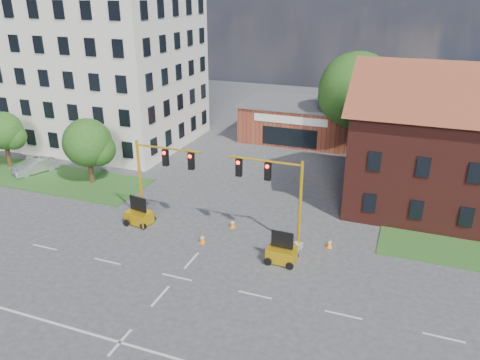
{
  "coord_description": "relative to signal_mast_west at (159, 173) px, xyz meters",
  "views": [
    {
      "loc": [
        11.99,
        -21.0,
        16.25
      ],
      "look_at": [
        0.32,
        10.0,
        2.55
      ],
      "focal_mm": 35.0,
      "sensor_mm": 36.0,
      "label": 1
    }
  ],
  "objects": [
    {
      "name": "trailer_west",
      "position": [
        -1.46,
        -0.8,
        -3.27
      ],
      "size": [
        2.01,
        1.5,
        2.09
      ],
      "rotation": [
        0.0,
        0.0,
        -0.16
      ],
      "color": "gold",
      "rests_on": "ground"
    },
    {
      "name": "grass_verge_nw",
      "position": [
        -15.64,
        4.0,
        -3.88
      ],
      "size": [
        22.0,
        6.0,
        0.08
      ],
      "primitive_type": "cube",
      "color": "#275921",
      "rests_on": "ground"
    },
    {
      "name": "ground",
      "position": [
        4.36,
        -6.0,
        -3.92
      ],
      "size": [
        120.0,
        120.0,
        0.0
      ],
      "primitive_type": "plane",
      "color": "#3D3D3F",
      "rests_on": "ground"
    },
    {
      "name": "cone_d",
      "position": [
        12.33,
        0.73,
        -3.58
      ],
      "size": [
        0.4,
        0.4,
        0.7
      ],
      "color": "orange",
      "rests_on": "ground"
    },
    {
      "name": "tree_large",
      "position": [
        11.25,
        21.08,
        2.43
      ],
      "size": [
        8.09,
        7.7,
        10.48
      ],
      "color": "#372214",
      "rests_on": "ground"
    },
    {
      "name": "trailer_east",
      "position": [
        9.81,
        -2.13,
        -3.27
      ],
      "size": [
        1.86,
        1.26,
        2.08
      ],
      "rotation": [
        0.0,
        0.0,
        -0.03
      ],
      "color": "gold",
      "rests_on": "ground"
    },
    {
      "name": "tree_nw_rear",
      "position": [
        -19.46,
        5.08,
        -0.42
      ],
      "size": [
        3.78,
        3.6,
        5.47
      ],
      "color": "#372214",
      "rests_on": "ground"
    },
    {
      "name": "sedan_silver_front",
      "position": [
        -16.15,
        4.64,
        -3.25
      ],
      "size": [
        2.94,
        4.31,
        1.34
      ],
      "primitive_type": "imported",
      "rotation": [
        0.0,
        0.0,
        -0.41
      ],
      "color": "#A8ABB0",
      "rests_on": "ground"
    },
    {
      "name": "cone_a",
      "position": [
        4.07,
        -1.71,
        -3.58
      ],
      "size": [
        0.4,
        0.4,
        0.7
      ],
      "color": "orange",
      "rests_on": "ground"
    },
    {
      "name": "signal_mast_east",
      "position": [
        8.71,
        0.0,
        0.0
      ],
      "size": [
        5.3,
        0.6,
        6.2
      ],
      "color": "gray",
      "rests_on": "ground"
    },
    {
      "name": "signal_mast_west",
      "position": [
        0.0,
        0.0,
        0.0
      ],
      "size": [
        5.3,
        0.6,
        6.2
      ],
      "color": "gray",
      "rests_on": "ground"
    },
    {
      "name": "cone_b",
      "position": [
        5.21,
        1.07,
        -3.58
      ],
      "size": [
        0.4,
        0.4,
        0.7
      ],
      "color": "orange",
      "rests_on": "ground"
    },
    {
      "name": "brick_shop",
      "position": [
        4.36,
        23.99,
        -1.76
      ],
      "size": [
        12.4,
        8.4,
        4.3
      ],
      "color": "maroon",
      "rests_on": "ground"
    },
    {
      "name": "pickup_white",
      "position": [
        16.42,
        7.53,
        -3.25
      ],
      "size": [
        5.28,
        3.68,
        1.34
      ],
      "primitive_type": "imported",
      "rotation": [
        0.0,
        0.0,
        1.91
      ],
      "color": "white",
      "rests_on": "ground"
    },
    {
      "name": "tree_nw_front",
      "position": [
        -9.43,
        4.58,
        -0.31
      ],
      "size": [
        4.43,
        4.22,
        5.89
      ],
      "color": "#372214",
      "rests_on": "ground"
    },
    {
      "name": "lane_markings",
      "position": [
        4.36,
        -9.0,
        -3.91
      ],
      "size": [
        60.0,
        36.0,
        0.01
      ],
      "primitive_type": null,
      "color": "silver",
      "rests_on": "ground"
    },
    {
      "name": "office_block",
      "position": [
        -15.64,
        15.91,
        6.39
      ],
      "size": [
        18.4,
        15.4,
        20.6
      ],
      "color": "silver",
      "rests_on": "ground"
    },
    {
      "name": "cone_c",
      "position": [
        10.23,
        -0.15,
        -3.58
      ],
      "size": [
        0.4,
        0.4,
        0.7
      ],
      "color": "orange",
      "rests_on": "ground"
    }
  ]
}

